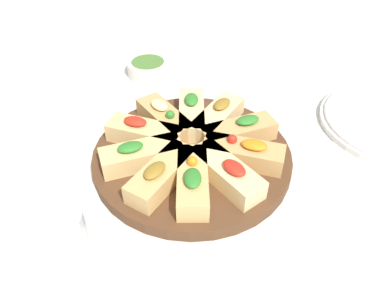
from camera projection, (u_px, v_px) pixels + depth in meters
name	position (u px, v px, depth m)	size (l,w,h in m)	color
ground_plane	(192.00, 161.00, 0.59)	(3.00, 3.00, 0.00)	silver
serving_board	(192.00, 156.00, 0.58)	(0.31, 0.31, 0.02)	#51331E
focaccia_slice_0	(141.00, 155.00, 0.55)	(0.12, 0.10, 0.04)	#DBB775
focaccia_slice_1	(162.00, 174.00, 0.51)	(0.08, 0.13, 0.04)	tan
focaccia_slice_2	(192.00, 180.00, 0.51)	(0.07, 0.12, 0.04)	tan
focaccia_slice_3	(227.00, 172.00, 0.52)	(0.12, 0.11, 0.04)	#E5C689
focaccia_slice_4	(243.00, 153.00, 0.55)	(0.12, 0.05, 0.04)	tan
focaccia_slice_5	(239.00, 132.00, 0.59)	(0.12, 0.10, 0.04)	tan
focaccia_slice_6	(217.00, 118.00, 0.62)	(0.08, 0.13, 0.04)	#E5C689
focaccia_slice_7	(192.00, 113.00, 0.63)	(0.07, 0.12, 0.04)	#E5C689
focaccia_slice_8	(165.00, 118.00, 0.62)	(0.12, 0.11, 0.04)	tan
focaccia_slice_9	(144.00, 133.00, 0.59)	(0.12, 0.06, 0.04)	#DBB775
plate_left	(20.00, 122.00, 0.65)	(0.19, 0.19, 0.02)	white
water_glass	(56.00, 248.00, 0.40)	(0.08, 0.08, 0.10)	silver
dipping_bowl	(148.00, 68.00, 0.79)	(0.09, 0.09, 0.03)	silver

